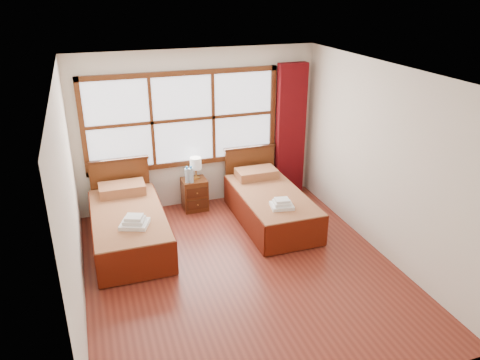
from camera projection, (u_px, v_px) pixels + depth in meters
name	position (u px, v px, depth m)	size (l,w,h in m)	color
floor	(242.00, 270.00, 6.21)	(4.50, 4.50, 0.00)	maroon
ceiling	(243.00, 73.00, 5.19)	(4.50, 4.50, 0.00)	white
wall_back	(198.00, 130.00, 7.66)	(4.00, 4.00, 0.00)	silver
wall_left	(70.00, 203.00, 5.11)	(4.50, 4.50, 0.00)	silver
wall_right	(383.00, 162.00, 6.29)	(4.50, 4.50, 0.00)	silver
window	(183.00, 120.00, 7.48)	(3.16, 0.06, 1.56)	white
curtain	(290.00, 130.00, 8.06)	(0.50, 0.16, 2.30)	#5E090D
bed_left	(129.00, 225.00, 6.75)	(1.02, 2.04, 0.98)	#3F1D0D
bed_right	(270.00, 204.00, 7.40)	(0.98, 2.00, 0.95)	#3F1D0D
nightstand	(195.00, 194.00, 7.80)	(0.40, 0.40, 0.53)	#572B13
towels_left	(134.00, 222.00, 6.23)	(0.45, 0.42, 0.15)	white
towels_right	(282.00, 204.00, 6.79)	(0.36, 0.33, 0.13)	white
lamp	(196.00, 164.00, 7.64)	(0.19, 0.19, 0.36)	gold
bottle_near	(187.00, 175.00, 7.54)	(0.07, 0.07, 0.27)	#ABCCDC
bottle_far	(191.00, 175.00, 7.54)	(0.07, 0.07, 0.28)	#ABCCDC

